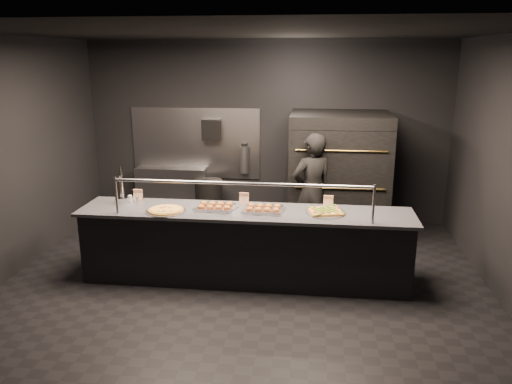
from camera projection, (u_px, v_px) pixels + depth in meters
The scene contains 15 objects.
room at pixel (243, 164), 5.99m from camera, with size 6.04×6.00×3.00m.
service_counter at pixel (245, 245), 6.22m from camera, with size 4.10×0.78×1.37m.
pizza_oven at pixel (338, 174), 7.77m from camera, with size 1.50×1.23×1.91m.
prep_shelf at pixel (173, 193), 8.63m from camera, with size 1.20×0.35×0.90m, color #99999E.
towel_dispenser at pixel (212, 130), 8.32m from camera, with size 0.30×0.20×0.35m, color black.
fire_extinguisher at pixel (244, 159), 8.40m from camera, with size 0.14×0.14×0.51m.
beer_tap at pixel (122, 192), 6.35m from camera, with size 0.13×0.19×0.51m.
round_pizza at pixel (166, 210), 6.06m from camera, with size 0.49×0.49×0.03m.
slider_tray_a at pixel (215, 207), 6.16m from camera, with size 0.55×0.47×0.07m.
slider_tray_b at pixel (264, 209), 6.07m from camera, with size 0.53×0.43×0.07m.
square_pizza at pixel (325, 212), 6.00m from camera, with size 0.48×0.48×0.05m.
condiment_jar at pixel (132, 199), 6.43m from camera, with size 0.14×0.05×0.09m.
tent_cards at pixel (235, 198), 6.36m from camera, with size 2.59×0.04×0.15m.
trash_bin at pixel (209, 202), 8.32m from camera, with size 0.46×0.46×0.76m, color black.
worker at pixel (312, 192), 7.17m from camera, with size 0.62×0.41×1.71m, color black.
Camera 1 is at (0.83, -5.76, 2.76)m, focal length 35.00 mm.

